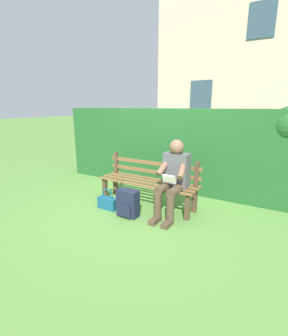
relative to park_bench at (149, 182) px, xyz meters
The scene contains 7 objects.
ground 0.41m from the park_bench, 90.00° to the left, with size 60.00×60.00×0.00m, color #517F38.
park_bench is the anchor object (origin of this frame).
person_seated 0.57m from the park_bench, 162.67° to the left, with size 0.44×0.73×1.16m.
hedge_backdrop 1.24m from the park_bench, 103.49° to the right, with size 5.57×0.71×1.65m.
building_facade 8.94m from the park_bench, 94.43° to the right, with size 8.13×2.92×7.35m.
backpack 0.60m from the park_bench, 84.99° to the left, with size 0.33×0.24×0.42m.
handbag 0.76m from the park_bench, 45.63° to the left, with size 0.33×0.13×0.34m.
Camera 1 is at (-1.90, 3.31, 1.65)m, focal length 25.78 mm.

